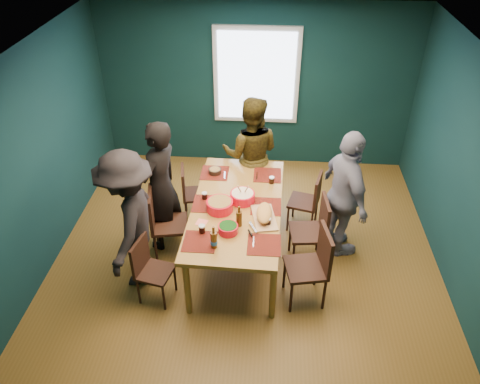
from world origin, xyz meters
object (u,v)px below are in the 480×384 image
(person_far_left, at_px, (160,187))
(bowl_salad, at_px, (220,205))
(chair_right_mid, at_px, (315,227))
(chair_right_near, at_px, (314,261))
(bowl_herbs, at_px, (228,228))
(dining_table, at_px, (237,210))
(chair_right_far, at_px, (310,198))
(cutting_board, at_px, (264,214))
(person_right, at_px, (345,196))
(chair_left_mid, at_px, (161,219))
(chair_left_near, at_px, (148,266))
(chair_left_far, at_px, (190,190))
(person_near_left, at_px, (130,221))
(person_back, at_px, (251,154))
(bowl_dumpling, at_px, (243,197))

(person_far_left, relative_size, bowl_salad, 5.63)
(chair_right_mid, bearing_deg, chair_right_near, -100.06)
(bowl_herbs, bearing_deg, chair_right_mid, 25.83)
(dining_table, relative_size, chair_right_mid, 2.32)
(chair_right_far, bearing_deg, cutting_board, -109.56)
(dining_table, distance_m, person_right, 1.37)
(person_right, bearing_deg, chair_left_mid, 76.84)
(bowl_herbs, bearing_deg, chair_right_near, -8.55)
(chair_right_near, relative_size, person_far_left, 0.55)
(chair_right_far, bearing_deg, chair_left_near, -128.49)
(chair_left_far, bearing_deg, person_far_left, -126.56)
(chair_right_near, distance_m, cutting_board, 0.80)
(dining_table, relative_size, chair_left_near, 2.66)
(chair_right_far, distance_m, chair_right_mid, 0.68)
(chair_left_near, bearing_deg, person_far_left, 104.98)
(chair_right_far, relative_size, person_right, 0.50)
(chair_right_near, xyz_separation_m, cutting_board, (-0.59, 0.43, 0.31))
(chair_right_near, relative_size, person_near_left, 0.56)
(chair_left_far, height_order, person_right, person_right)
(person_right, bearing_deg, chair_left_near, 94.08)
(dining_table, height_order, chair_right_near, chair_right_near)
(person_back, relative_size, bowl_herbs, 7.54)
(bowl_salad, height_order, bowl_dumpling, bowl_dumpling)
(chair_left_near, bearing_deg, chair_left_mid, 103.05)
(chair_left_near, distance_m, bowl_dumpling, 1.41)
(dining_table, xyz_separation_m, chair_left_far, (-0.72, 0.77, -0.26))
(chair_left_near, relative_size, bowl_dumpling, 2.71)
(chair_left_far, relative_size, chair_right_near, 0.84)
(chair_left_far, relative_size, bowl_herbs, 3.63)
(chair_left_mid, xyz_separation_m, cutting_board, (1.31, -0.21, 0.31))
(bowl_dumpling, relative_size, cutting_board, 0.48)
(person_near_left, relative_size, bowl_salad, 5.57)
(dining_table, distance_m, bowl_salad, 0.27)
(person_right, bearing_deg, cutting_board, 95.56)
(chair_left_far, bearing_deg, dining_table, -57.31)
(chair_left_mid, bearing_deg, chair_left_far, 62.90)
(dining_table, bearing_deg, person_near_left, -156.42)
(person_near_left, xyz_separation_m, bowl_herbs, (1.15, -0.03, -0.02))
(dining_table, relative_size, chair_right_far, 2.53)
(person_right, bearing_deg, bowl_herbs, 98.57)
(chair_right_far, height_order, cutting_board, cutting_board)
(chair_right_far, distance_m, cutting_board, 1.16)
(cutting_board, bearing_deg, chair_left_mid, 159.97)
(chair_right_near, xyz_separation_m, person_back, (-0.83, 1.84, 0.29))
(cutting_board, bearing_deg, chair_right_near, -46.81)
(person_far_left, relative_size, cutting_board, 2.82)
(chair_left_mid, height_order, person_near_left, person_near_left)
(chair_right_near, bearing_deg, dining_table, 133.35)
(dining_table, relative_size, bowl_herbs, 9.56)
(dining_table, bearing_deg, person_back, 86.39)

